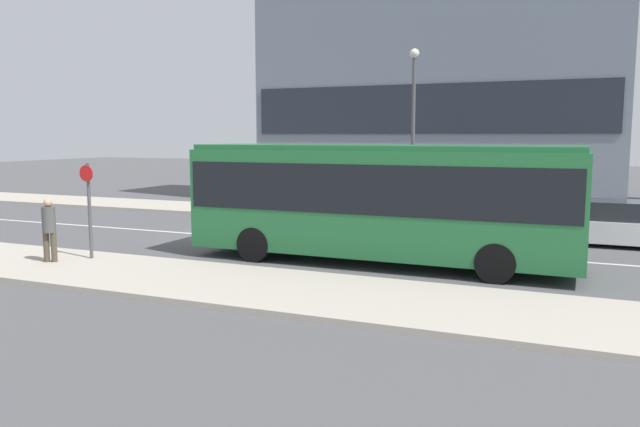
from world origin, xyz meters
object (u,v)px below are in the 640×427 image
Objects in this scene: parked_car_0 at (600,224)px; bus_stop_sign at (89,203)px; city_bus at (379,196)px; street_lamp at (413,117)px; pedestrian_near_stop at (49,226)px.

parked_car_0 is 1.77× the size of bus_stop_sign.
city_bus is 7.72m from street_lamp.
bus_stop_sign is at bearing -120.90° from street_lamp.
street_lamp reaches higher than parked_car_0.
city_bus is 4.03× the size of bus_stop_sign.
parked_car_0 is (5.57, 5.62, -1.18)m from city_bus.
street_lamp is at bearing 165.67° from parked_car_0.
pedestrian_near_stop is 13.41m from street_lamp.
pedestrian_near_stop is 0.26× the size of street_lamp.
city_bus is 7.82m from bus_stop_sign.
parked_car_0 is 15.46m from bus_stop_sign.
bus_stop_sign is (-7.20, -3.04, -0.20)m from city_bus.
city_bus is at bearing 22.87° from bus_stop_sign.
city_bus is 1.60× the size of street_lamp.
pedestrian_near_stop is at bearing -121.49° from street_lamp.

